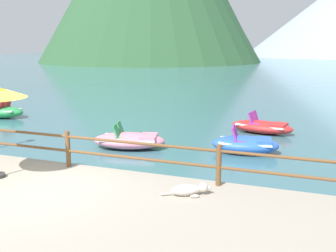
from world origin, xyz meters
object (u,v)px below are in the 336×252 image
object	(u,v)px
pedal_boat_2	(129,140)
pedal_boat_3	(262,126)
pedal_boat_4	(245,144)
dog_resting	(189,190)

from	to	relation	value
pedal_boat_2	pedal_boat_3	world-z (taller)	pedal_boat_2
pedal_boat_3	pedal_boat_4	world-z (taller)	pedal_boat_4
dog_resting	pedal_boat_2	world-z (taller)	pedal_boat_2
pedal_boat_4	pedal_boat_3	bearing A→B (deg)	86.93
pedal_boat_2	pedal_boat_4	distance (m)	3.94
dog_resting	pedal_boat_3	distance (m)	8.27
pedal_boat_3	pedal_boat_4	xyz separation A→B (m)	(-0.17, -3.18, 0.03)
pedal_boat_2	pedal_boat_3	size ratio (longest dim) A/B	1.02
pedal_boat_4	dog_resting	bearing A→B (deg)	-94.47
pedal_boat_2	dog_resting	bearing A→B (deg)	-51.04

